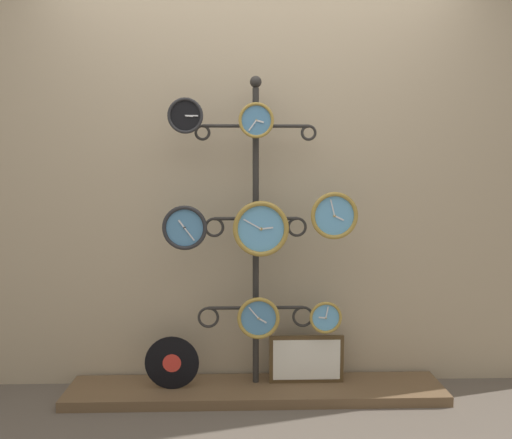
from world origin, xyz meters
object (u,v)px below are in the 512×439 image
display_stand (256,297)px  clock_middle_left (185,228)px  clock_middle_right (334,216)px  clock_bottom_center (258,318)px  clock_top_left (185,116)px  picture_frame (306,359)px  clock_middle_center (261,229)px  clock_top_center (256,120)px  vinyl_record (172,363)px  clock_bottom_right (326,317)px

display_stand → clock_middle_left: size_ratio=7.38×
clock_middle_right → clock_bottom_center: (-0.42, 0.01, -0.58)m
clock_top_left → picture_frame: bearing=5.8°
clock_middle_center → picture_frame: (0.27, 0.07, -0.79)m
display_stand → clock_top_center: display_stand is taller
clock_middle_center → clock_bottom_center: clock_middle_center is taller
picture_frame → vinyl_record: bearing=-175.2°
vinyl_record → clock_middle_right: bearing=-1.9°
clock_top_center → clock_middle_left: 0.71m
clock_top_left → clock_middle_right: (0.82, -0.03, -0.55)m
display_stand → clock_top_left: 1.11m
clock_middle_left → clock_bottom_center: size_ratio=1.03×
clock_top_center → vinyl_record: (-0.49, 0.01, -1.38)m
clock_middle_left → display_stand: bearing=13.8°
picture_frame → clock_middle_center: bearing=-165.5°
picture_frame → clock_top_center: bearing=-166.3°
vinyl_record → clock_middle_left: bearing=-8.5°
clock_middle_right → clock_bottom_center: size_ratio=1.09×
clock_middle_right → clock_bottom_center: clock_middle_right is taller
clock_bottom_right → vinyl_record: 0.93m
clock_bottom_right → picture_frame: (-0.10, 0.05, -0.27)m
clock_bottom_right → vinyl_record: (-0.89, -0.02, -0.26)m
clock_bottom_center → clock_bottom_right: clock_bottom_center is taller
clock_middle_left → clock_middle_center: clock_middle_center is taller
clock_middle_left → vinyl_record: bearing=171.5°
display_stand → clock_bottom_right: bearing=-9.8°
clock_top_left → clock_middle_center: size_ratio=0.62×
clock_top_center → clock_bottom_center: (0.01, -0.02, -1.11)m
clock_middle_right → vinyl_record: clock_middle_right is taller
clock_middle_left → clock_middle_center: size_ratio=0.79×
display_stand → clock_middle_right: bearing=-14.9°
clock_bottom_center → vinyl_record: size_ratio=0.78×
clock_middle_right → clock_bottom_right: size_ratio=1.40×
display_stand → clock_top_left: (-0.39, -0.09, 1.04)m
clock_middle_right → picture_frame: size_ratio=0.60×
clock_top_center → picture_frame: (0.30, 0.07, -1.39)m
clock_bottom_right → vinyl_record: bearing=-179.0°
clock_middle_right → picture_frame: clock_middle_right is taller
display_stand → picture_frame: 0.48m
clock_middle_center → clock_bottom_center: bearing=-127.9°
display_stand → clock_top_center: (0.00, -0.09, 1.02)m
clock_bottom_right → picture_frame: bearing=153.5°
clock_middle_right → clock_bottom_center: bearing=179.0°
clock_top_center → clock_bottom_right: clock_top_center is taller
clock_top_center → clock_bottom_center: 1.11m
vinyl_record → picture_frame: size_ratio=0.71×
clock_middle_right → clock_bottom_right: (-0.03, 0.05, -0.60)m
clock_bottom_center → picture_frame: 0.41m
clock_top_center → clock_middle_center: 0.60m
clock_bottom_center → vinyl_record: bearing=177.4°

